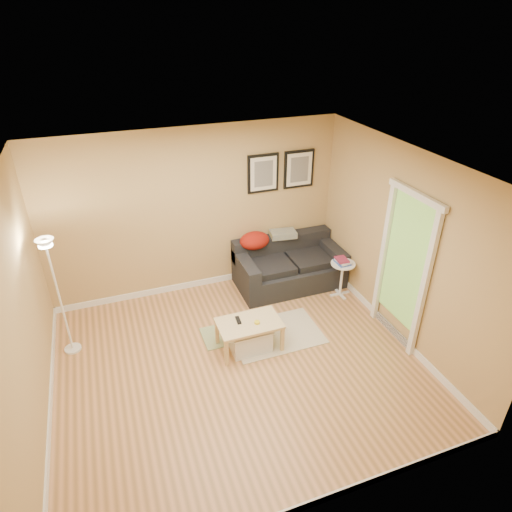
% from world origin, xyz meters
% --- Properties ---
extents(floor, '(4.50, 4.50, 0.00)m').
position_xyz_m(floor, '(0.00, 0.00, 0.00)').
color(floor, tan).
rests_on(floor, ground).
extents(ceiling, '(4.50, 4.50, 0.00)m').
position_xyz_m(ceiling, '(0.00, 0.00, 2.60)').
color(ceiling, white).
rests_on(ceiling, wall_back).
extents(wall_back, '(4.50, 0.00, 4.50)m').
position_xyz_m(wall_back, '(0.00, 2.00, 1.30)').
color(wall_back, tan).
rests_on(wall_back, ground).
extents(wall_front, '(4.50, 0.00, 4.50)m').
position_xyz_m(wall_front, '(0.00, -2.00, 1.30)').
color(wall_front, tan).
rests_on(wall_front, ground).
extents(wall_left, '(0.00, 4.00, 4.00)m').
position_xyz_m(wall_left, '(-2.25, 0.00, 1.30)').
color(wall_left, tan).
rests_on(wall_left, ground).
extents(wall_right, '(0.00, 4.00, 4.00)m').
position_xyz_m(wall_right, '(2.25, 0.00, 1.30)').
color(wall_right, tan).
rests_on(wall_right, ground).
extents(baseboard_back, '(4.50, 0.02, 0.10)m').
position_xyz_m(baseboard_back, '(0.00, 1.99, 0.05)').
color(baseboard_back, white).
rests_on(baseboard_back, ground).
extents(baseboard_front, '(4.50, 0.02, 0.10)m').
position_xyz_m(baseboard_front, '(0.00, -1.99, 0.05)').
color(baseboard_front, white).
rests_on(baseboard_front, ground).
extents(baseboard_left, '(0.02, 4.00, 0.10)m').
position_xyz_m(baseboard_left, '(-2.24, 0.00, 0.05)').
color(baseboard_left, white).
rests_on(baseboard_left, ground).
extents(baseboard_right, '(0.02, 4.00, 0.10)m').
position_xyz_m(baseboard_right, '(2.24, 0.00, 0.05)').
color(baseboard_right, white).
rests_on(baseboard_right, ground).
extents(sofa, '(1.70, 0.90, 0.75)m').
position_xyz_m(sofa, '(1.38, 1.53, 0.38)').
color(sofa, black).
rests_on(sofa, ground).
extents(red_throw, '(0.48, 0.36, 0.28)m').
position_xyz_m(red_throw, '(0.87, 1.79, 0.77)').
color(red_throw, maroon).
rests_on(red_throw, sofa).
extents(plaid_throw, '(0.45, 0.32, 0.10)m').
position_xyz_m(plaid_throw, '(1.38, 1.84, 0.78)').
color(plaid_throw, tan).
rests_on(plaid_throw, sofa).
extents(framed_print_left, '(0.50, 0.04, 0.60)m').
position_xyz_m(framed_print_left, '(1.08, 1.98, 1.80)').
color(framed_print_left, black).
rests_on(framed_print_left, wall_back).
extents(framed_print_right, '(0.50, 0.04, 0.60)m').
position_xyz_m(framed_print_right, '(1.68, 1.98, 1.80)').
color(framed_print_right, black).
rests_on(framed_print_right, wall_back).
extents(area_rug, '(1.25, 0.85, 0.01)m').
position_xyz_m(area_rug, '(0.68, 0.40, 0.01)').
color(area_rug, beige).
rests_on(area_rug, ground).
extents(green_runner, '(0.70, 0.50, 0.01)m').
position_xyz_m(green_runner, '(0.04, 0.63, 0.01)').
color(green_runner, '#668C4C').
rests_on(green_runner, ground).
extents(coffee_table, '(0.95, 0.74, 0.42)m').
position_xyz_m(coffee_table, '(0.24, 0.28, 0.21)').
color(coffee_table, beige).
rests_on(coffee_table, ground).
extents(remote_control, '(0.06, 0.16, 0.02)m').
position_xyz_m(remote_control, '(0.12, 0.36, 0.43)').
color(remote_control, black).
rests_on(remote_control, coffee_table).
extents(tape_roll, '(0.07, 0.07, 0.03)m').
position_xyz_m(tape_roll, '(0.33, 0.22, 0.43)').
color(tape_roll, yellow).
rests_on(tape_roll, coffee_table).
extents(storage_bin, '(0.54, 0.40, 0.33)m').
position_xyz_m(storage_bin, '(0.24, 0.25, 0.17)').
color(storage_bin, white).
rests_on(storage_bin, ground).
extents(side_table, '(0.38, 0.38, 0.58)m').
position_xyz_m(side_table, '(2.02, 0.96, 0.29)').
color(side_table, white).
rests_on(side_table, ground).
extents(book_stack, '(0.24, 0.29, 0.08)m').
position_xyz_m(book_stack, '(2.01, 0.97, 0.62)').
color(book_stack, '#3A58AE').
rests_on(book_stack, side_table).
extents(floor_lamp, '(0.22, 0.22, 1.67)m').
position_xyz_m(floor_lamp, '(-2.00, 1.05, 0.79)').
color(floor_lamp, white).
rests_on(floor_lamp, ground).
extents(doorway, '(0.12, 1.01, 2.13)m').
position_xyz_m(doorway, '(2.20, -0.15, 1.02)').
color(doorway, white).
rests_on(doorway, ground).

